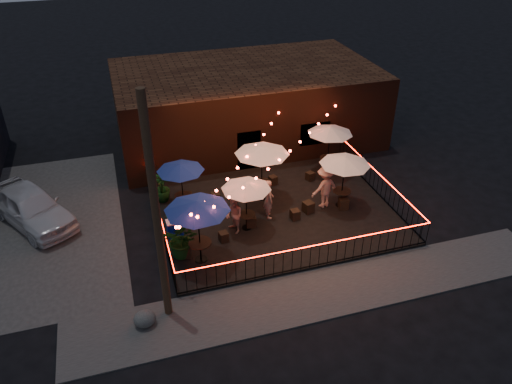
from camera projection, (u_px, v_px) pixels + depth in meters
ground at (291, 240)px, 20.43m from camera, size 110.00×110.00×0.00m
patio at (275, 212)px, 22.02m from camera, size 10.00×8.00×0.15m
sidewalk at (323, 293)px, 17.78m from camera, size 18.00×2.50×0.05m
brick_building at (246, 104)px, 27.74m from camera, size 14.00×8.00×4.00m
utility_pole at (157, 216)px, 14.86m from camera, size 0.26×0.26×8.00m
fence_front at (310, 257)px, 18.46m from camera, size 10.00×0.04×1.04m
fence_left at (160, 221)px, 20.46m from camera, size 0.04×8.00×1.04m
fence_right at (378, 184)px, 22.95m from camera, size 0.04×8.00×1.04m
festoon_lights at (255, 171)px, 20.23m from camera, size 10.02×8.72×1.32m
cafe_table_0 at (197, 206)px, 17.85m from camera, size 3.04×3.04×2.68m
cafe_table_1 at (180, 168)px, 21.06m from camera, size 2.41×2.41×2.25m
cafe_table_2 at (246, 186)px, 19.82m from camera, size 2.65×2.65×2.24m
cafe_table_3 at (262, 151)px, 21.59m from camera, size 3.20×3.20×2.67m
cafe_table_4 at (345, 161)px, 21.21m from camera, size 2.76×2.76×2.43m
cafe_table_5 at (330, 131)px, 23.85m from camera, size 2.49×2.49×2.42m
bistro_chair_0 at (185, 251)px, 19.19m from camera, size 0.49×0.49×0.50m
bistro_chair_1 at (224, 237)px, 20.05m from camera, size 0.39×0.39×0.40m
bistro_chair_2 at (188, 199)px, 22.36m from camera, size 0.50×0.50×0.51m
bistro_chair_3 at (216, 198)px, 22.49m from camera, size 0.40×0.40×0.45m
bistro_chair_4 at (251, 221)px, 20.88m from camera, size 0.45×0.45×0.47m
bistro_chair_5 at (295, 215)px, 21.36m from camera, size 0.39×0.39×0.43m
bistro_chair_6 at (256, 186)px, 23.38m from camera, size 0.37×0.37×0.41m
bistro_chair_7 at (273, 180)px, 23.84m from camera, size 0.43×0.43×0.41m
bistro_chair_8 at (308, 207)px, 21.80m from camera, size 0.51×0.51×0.49m
bistro_chair_9 at (343, 203)px, 22.04m from camera, size 0.49×0.49×0.49m
bistro_chair_10 at (310, 176)px, 24.18m from camera, size 0.45×0.45×0.41m
bistro_chair_11 at (328, 169)px, 24.67m from camera, size 0.51×0.51×0.48m
patron_a at (269, 199)px, 21.15m from camera, size 0.48×0.69×1.79m
patron_b at (234, 215)px, 20.27m from camera, size 0.78×0.91×1.61m
patron_c at (325, 187)px, 21.80m from camera, size 1.41×1.02×1.97m
potted_shrub_a at (182, 240)px, 18.98m from camera, size 1.71×1.62×1.50m
potted_shrub_b at (174, 213)px, 20.69m from camera, size 0.77×0.65×1.27m
potted_shrub_c at (161, 187)px, 22.38m from camera, size 0.79×0.79×1.34m
cooler at (175, 230)px, 20.05m from camera, size 0.67×0.49×0.87m
boulder at (145, 319)px, 16.32m from camera, size 0.95×0.86×0.63m
car_white at (31, 207)px, 21.05m from camera, size 4.19×5.12×1.64m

